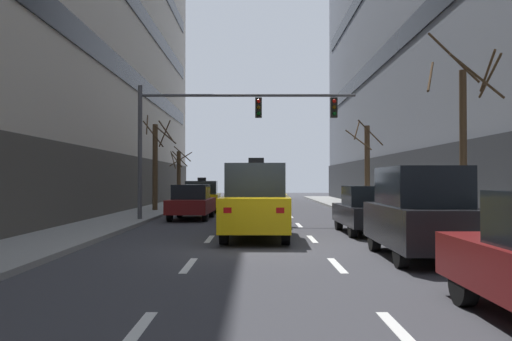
{
  "coord_description": "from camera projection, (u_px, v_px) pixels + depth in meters",
  "views": [
    {
      "loc": [
        -0.15,
        -14.3,
        1.78
      ],
      "look_at": [
        -0.07,
        16.24,
        2.31
      ],
      "focal_mm": 37.95,
      "sensor_mm": 36.0,
      "label": 1
    }
  ],
  "objects": [
    {
      "name": "lane_stripe_l2_s10",
      "position": [
        274.0,
        201.0,
        46.26
      ],
      "size": [
        0.16,
        2.0,
        0.01
      ],
      "primitive_type": "cube",
      "color": "silver",
      "rests_on": "ground"
    },
    {
      "name": "sidewalk_left",
      "position": [
        35.0,
        245.0,
        14.25
      ],
      "size": [
        2.63,
        80.0,
        0.14
      ],
      "primitive_type": "cube",
      "color": "gray",
      "rests_on": "ground"
    },
    {
      "name": "lane_stripe_l2_s7",
      "position": [
        284.0,
        211.0,
        31.27
      ],
      "size": [
        0.16,
        2.0,
        0.01
      ],
      "primitive_type": "cube",
      "color": "silver",
      "rests_on": "ground"
    },
    {
      "name": "lane_stripe_l1_s8",
      "position": [
        234.0,
        206.0,
        36.26
      ],
      "size": [
        0.16,
        2.0,
        0.01
      ],
      "primitive_type": "cube",
      "color": "silver",
      "rests_on": "ground"
    },
    {
      "name": "lane_stripe_l2_s2",
      "position": [
        400.0,
        333.0,
        6.27
      ],
      "size": [
        0.16,
        2.0,
        0.01
      ],
      "primitive_type": "cube",
      "color": "silver",
      "rests_on": "ground"
    },
    {
      "name": "street_tree_0",
      "position": [
        462.0,
        138.0,
        15.18
      ],
      "size": [
        2.05,
        2.18,
        5.79
      ],
      "color": "#4C3823",
      "rests_on": "sidewalk_right"
    },
    {
      "name": "sidewalk_right",
      "position": [
        485.0,
        245.0,
        14.28
      ],
      "size": [
        2.63,
        80.0,
        0.14
      ],
      "primitive_type": "cube",
      "color": "gray",
      "rests_on": "ground"
    },
    {
      "name": "lane_stripe_l2_s5",
      "position": [
        297.0,
        225.0,
        21.27
      ],
      "size": [
        0.16,
        2.0,
        0.01
      ],
      "primitive_type": "cube",
      "color": "silver",
      "rests_on": "ground"
    },
    {
      "name": "car_parked_2",
      "position": [
        367.0,
        210.0,
        17.91
      ],
      "size": [
        1.82,
        4.25,
        1.59
      ],
      "color": "black",
      "rests_on": "ground"
    },
    {
      "name": "car_driving_4",
      "position": [
        190.0,
        202.0,
        24.37
      ],
      "size": [
        1.86,
        4.24,
        1.57
      ],
      "color": "black",
      "rests_on": "ground"
    },
    {
      "name": "lane_stripe_l2_s9",
      "position": [
        277.0,
        203.0,
        41.26
      ],
      "size": [
        0.16,
        2.0,
        0.01
      ],
      "primitive_type": "cube",
      "color": "silver",
      "rests_on": "ground"
    },
    {
      "name": "lane_stripe_l1_s2",
      "position": [
        134.0,
        333.0,
        6.26
      ],
      "size": [
        0.16,
        2.0,
        0.01
      ],
      "primitive_type": "cube",
      "color": "silver",
      "rests_on": "ground"
    },
    {
      "name": "lane_stripe_l2_s6",
      "position": [
        289.0,
        216.0,
        26.27
      ],
      "size": [
        0.16,
        2.0,
        0.01
      ],
      "primitive_type": "cube",
      "color": "silver",
      "rests_on": "ground"
    },
    {
      "name": "taxi_driving_3",
      "position": [
        256.0,
        189.0,
        38.75
      ],
      "size": [
        1.98,
        4.62,
        2.41
      ],
      "color": "black",
      "rests_on": "ground"
    },
    {
      "name": "lane_stripe_l1_s3",
      "position": [
        187.0,
        265.0,
        11.26
      ],
      "size": [
        0.16,
        2.0,
        0.01
      ],
      "primitive_type": "cube",
      "color": "silver",
      "rests_on": "ground"
    },
    {
      "name": "street_tree_3",
      "position": [
        154.0,
        164.0,
        29.63
      ],
      "size": [
        1.73,
        2.02,
        5.25
      ],
      "color": "#4C3823",
      "rests_on": "sidewalk_left"
    },
    {
      "name": "lane_stripe_l1_s9",
      "position": [
        236.0,
        203.0,
        41.26
      ],
      "size": [
        0.16,
        2.0,
        0.01
      ],
      "primitive_type": "cube",
      "color": "silver",
      "rests_on": "ground"
    },
    {
      "name": "lane_stripe_l2_s4",
      "position": [
        311.0,
        239.0,
        16.27
      ],
      "size": [
        0.16,
        2.0,
        0.01
      ],
      "primitive_type": "cube",
      "color": "silver",
      "rests_on": "ground"
    },
    {
      "name": "street_tree_2",
      "position": [
        177.0,
        175.0,
        38.72
      ],
      "size": [
        1.73,
        1.79,
        4.02
      ],
      "color": "#4C3823",
      "rests_on": "sidewalk_left"
    },
    {
      "name": "taxi_driving_5",
      "position": [
        255.0,
        202.0,
        16.31
      ],
      "size": [
        2.08,
        4.71,
        2.45
      ],
      "color": "black",
      "rests_on": "ground"
    },
    {
      "name": "lane_stripe_l1_s10",
      "position": [
        238.0,
        201.0,
        46.26
      ],
      "size": [
        0.16,
        2.0,
        0.01
      ],
      "primitive_type": "cube",
      "color": "silver",
      "rests_on": "ground"
    },
    {
      "name": "lane_stripe_l2_s3",
      "position": [
        336.0,
        265.0,
        11.27
      ],
      "size": [
        0.16,
        2.0,
        0.01
      ],
      "primitive_type": "cube",
      "color": "silver",
      "rests_on": "ground"
    },
    {
      "name": "lane_stripe_l1_s5",
      "position": [
        219.0,
        225.0,
        21.26
      ],
      "size": [
        0.16,
        2.0,
        0.01
      ],
      "primitive_type": "cube",
      "color": "silver",
      "rests_on": "ground"
    },
    {
      "name": "lane_stripe_l1_s7",
      "position": [
        230.0,
        211.0,
        31.26
      ],
      "size": [
        0.16,
        2.0,
        0.01
      ],
      "primitive_type": "cube",
      "color": "silver",
      "rests_on": "ground"
    },
    {
      "name": "car_driving_1",
      "position": [
        255.0,
        198.0,
        21.59
      ],
      "size": [
        1.88,
        4.34,
        2.09
      ],
      "color": "black",
      "rests_on": "ground"
    },
    {
      "name": "street_tree_1",
      "position": [
        365.0,
        166.0,
        28.31
      ],
      "size": [
        1.87,
        1.91,
        4.85
      ],
      "color": "#4C3823",
      "rests_on": "sidewalk_right"
    },
    {
      "name": "lane_stripe_l2_s8",
      "position": [
        280.0,
        206.0,
        36.27
      ],
      "size": [
        0.16,
        2.0,
        0.01
      ],
      "primitive_type": "cube",
      "color": "silver",
      "rests_on": "ground"
    },
    {
      "name": "ground_plane",
      "position": [
        260.0,
        247.0,
        14.26
      ],
      "size": [
        120.0,
        120.0,
        0.0
      ],
      "primitive_type": "plane",
      "color": "#38383D"
    },
    {
      "name": "traffic_signal_0",
      "position": [
        218.0,
        122.0,
        22.75
      ],
      "size": [
        9.17,
        0.35,
        5.63
      ],
      "color": "#4C4C51",
      "rests_on": "sidewalk_left"
    },
    {
      "name": "car_driving_2",
      "position": [
        256.0,
        198.0,
        28.41
      ],
      "size": [
        1.93,
        4.39,
        1.63
      ],
      "color": "black",
      "rests_on": "ground"
    },
    {
      "name": "taxi_driving_0",
      "position": [
        201.0,
        197.0,
        29.96
      ],
      "size": [
        2.06,
        4.65,
        1.91
      ],
      "color": "black",
      "rests_on": "ground"
    },
    {
      "name": "lane_stripe_l1_s6",
      "position": [
        226.0,
        216.0,
        26.26
      ],
      "size": [
        0.16,
        2.0,
        0.01
      ],
      "primitive_type": "cube",
      "color": "silver",
      "rests_on": "ground"
    },
    {
      "name": "car_parked_1",
      "position": [
        419.0,
        213.0,
        12.23
      ],
      "size": [
        1.85,
        4.32,
        2.08
      ],
      "color": "black",
      "rests_on": "ground"
    },
    {
      "name": "lane_stripe_l1_s4",
      "position": [
        208.0,
        239.0,
        16.26
      ],
      "size": [
        0.16,
        2.0,
        0.01
      ],
      "primitive_type": "cube",
      "color": "silver",
      "rests_on": "ground"
    }
  ]
}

